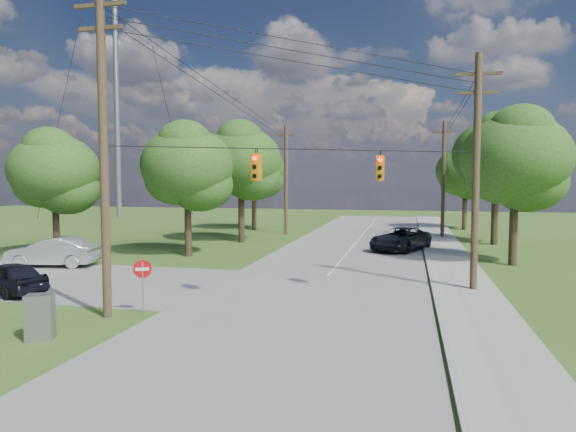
% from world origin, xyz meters
% --- Properties ---
extents(ground, '(140.00, 140.00, 0.00)m').
position_xyz_m(ground, '(0.00, 0.00, 0.00)').
color(ground, '#3C591D').
rests_on(ground, ground).
extents(main_road, '(10.00, 100.00, 0.03)m').
position_xyz_m(main_road, '(2.00, 5.00, 0.01)').
color(main_road, gray).
rests_on(main_road, ground).
extents(sidewalk_east, '(2.60, 100.00, 0.12)m').
position_xyz_m(sidewalk_east, '(8.70, 5.00, 0.06)').
color(sidewalk_east, '#ADABA1').
rests_on(sidewalk_east, ground).
extents(pole_sw, '(2.00, 0.32, 12.00)m').
position_xyz_m(pole_sw, '(-4.60, 0.40, 6.23)').
color(pole_sw, brown).
rests_on(pole_sw, ground).
extents(pole_ne, '(2.00, 0.32, 10.50)m').
position_xyz_m(pole_ne, '(8.90, 8.00, 5.47)').
color(pole_ne, brown).
rests_on(pole_ne, ground).
extents(pole_north_e, '(2.00, 0.32, 10.00)m').
position_xyz_m(pole_north_e, '(8.90, 30.00, 5.13)').
color(pole_north_e, brown).
rests_on(pole_north_e, ground).
extents(pole_north_w, '(2.00, 0.32, 10.00)m').
position_xyz_m(pole_north_w, '(-5.00, 30.00, 5.13)').
color(pole_north_w, brown).
rests_on(pole_north_w, ground).
extents(power_lines, '(13.93, 29.62, 4.93)m').
position_xyz_m(power_lines, '(1.50, 11.54, 9.15)').
color(power_lines, black).
rests_on(power_lines, ground).
extents(traffic_signals, '(4.91, 3.27, 1.05)m').
position_xyz_m(traffic_signals, '(2.55, 4.43, 5.50)').
color(traffic_signals, orange).
rests_on(traffic_signals, ground).
extents(radio_mast, '(0.70, 0.70, 45.00)m').
position_xyz_m(radio_mast, '(-32.00, 46.00, 22.50)').
color(radio_mast, gray).
rests_on(radio_mast, ground).
extents(tree_w_near, '(6.00, 6.00, 8.40)m').
position_xyz_m(tree_w_near, '(-8.00, 15.00, 5.92)').
color(tree_w_near, '#3D2F1E').
rests_on(tree_w_near, ground).
extents(tree_w_mid, '(6.40, 6.40, 9.22)m').
position_xyz_m(tree_w_mid, '(-7.00, 23.00, 6.58)').
color(tree_w_mid, '#3D2F1E').
rests_on(tree_w_mid, ground).
extents(tree_w_far, '(6.00, 6.00, 8.73)m').
position_xyz_m(tree_w_far, '(-9.00, 33.00, 6.25)').
color(tree_w_far, '#3D2F1E').
rests_on(tree_w_far, ground).
extents(tree_e_near, '(6.20, 6.20, 8.81)m').
position_xyz_m(tree_e_near, '(12.00, 16.00, 6.25)').
color(tree_e_near, '#3D2F1E').
rests_on(tree_e_near, ground).
extents(tree_e_mid, '(6.60, 6.60, 9.64)m').
position_xyz_m(tree_e_mid, '(12.50, 26.00, 6.91)').
color(tree_e_mid, '#3D2F1E').
rests_on(tree_e_mid, ground).
extents(tree_e_far, '(5.80, 5.80, 8.32)m').
position_xyz_m(tree_e_far, '(11.50, 38.00, 5.92)').
color(tree_e_far, '#3D2F1E').
rests_on(tree_e_far, ground).
extents(tree_cross_n, '(5.60, 5.60, 7.91)m').
position_xyz_m(tree_cross_n, '(-16.00, 12.50, 5.59)').
color(tree_cross_n, '#3D2F1E').
rests_on(tree_cross_n, ground).
extents(car_cross_dark, '(4.46, 2.91, 1.41)m').
position_xyz_m(car_cross_dark, '(-10.95, 2.70, 0.74)').
color(car_cross_dark, black).
rests_on(car_cross_dark, cross_road).
extents(car_cross_silver, '(5.28, 2.64, 1.66)m').
position_xyz_m(car_cross_silver, '(-13.82, 9.30, 0.86)').
color(car_cross_silver, '#A7AAAE').
rests_on(car_cross_silver, cross_road).
extents(car_main_north, '(4.73, 6.32, 1.59)m').
position_xyz_m(car_main_north, '(5.50, 20.91, 0.83)').
color(car_main_north, black).
rests_on(car_main_north, main_road).
extents(control_cabinet, '(0.96, 0.84, 1.44)m').
position_xyz_m(control_cabinet, '(-5.09, -2.50, 0.72)').
color(control_cabinet, gray).
rests_on(control_cabinet, ground).
extents(do_not_enter_sign, '(0.64, 0.30, 2.05)m').
position_xyz_m(do_not_enter_sign, '(-3.50, 1.00, 1.51)').
color(do_not_enter_sign, gray).
rests_on(do_not_enter_sign, ground).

